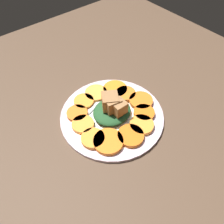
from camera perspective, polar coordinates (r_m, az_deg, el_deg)
The scene contains 16 objects.
table_slab at distance 62.00cm, azimuth -0.00°, elevation -1.82°, with size 120.00×120.00×2.00cm, color #4C3828.
plate at distance 60.80cm, azimuth -0.00°, elevation -0.95°, with size 28.56×28.56×1.05cm.
carrot_slice_0 at distance 64.91cm, azimuth 3.58°, elevation 4.75°, with size 5.89×5.89×1.13cm, color orange.
carrot_slice_1 at distance 66.09cm, azimuth 0.84°, elevation 5.91°, with size 7.19×7.19×1.13cm, color orange.
carrot_slice_2 at distance 65.15cm, azimuth -4.19°, elevation 4.92°, with size 6.57×6.57×1.13cm, color #F99539.
carrot_slice_3 at distance 63.18cm, azimuth -7.36°, elevation 2.71°, with size 5.74×5.74×1.13cm, color orange.
carrot_slice_4 at distance 60.56cm, azimuth -9.07°, elevation -0.39°, with size 5.74×5.74×1.13cm, color orange.
carrot_slice_5 at distance 58.04cm, azimuth -7.60°, elevation -3.24°, with size 5.86×5.86×1.13cm, color orange.
carrot_slice_6 at distance 55.28cm, azimuth -5.01°, elevation -6.90°, with size 6.01×6.01×1.13cm, color orange.
carrot_slice_7 at distance 54.61cm, azimuth -0.96°, elevation -7.71°, with size 7.54×7.54×1.13cm, color orange.
carrot_slice_8 at distance 55.72cm, azimuth 4.89°, elevation -6.19°, with size 6.74×6.74×1.13cm, color #D66115.
carrot_slice_9 at distance 57.98cm, azimuth 7.74°, elevation -3.34°, with size 6.37×6.37×1.13cm, color orange.
carrot_slice_10 at distance 60.56cm, azimuth 8.37°, elevation -0.26°, with size 5.78×5.78×1.13cm, color #D76115.
carrot_slice_11 at distance 63.42cm, azimuth 7.56°, elevation 2.91°, with size 6.77×6.77×1.13cm, color orange.
center_pile at distance 58.38cm, azimuth 0.10°, elevation 0.97°, with size 10.70×9.63×6.70cm.
fork at distance 63.04cm, azimuth -3.55°, elevation 2.49°, with size 18.08×6.22×0.40cm.
Camera 1 is at (24.14, 29.14, 50.11)cm, focal length 35.00 mm.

